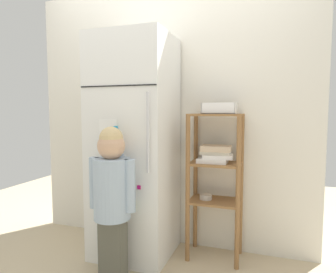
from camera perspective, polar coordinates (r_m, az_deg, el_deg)
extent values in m
plane|color=tan|center=(2.64, -2.71, -22.26)|extent=(6.00, 6.00, 0.00)
cube|color=silver|center=(2.66, -0.17, 3.88)|extent=(2.60, 0.03, 2.32)
cube|color=white|center=(2.46, -6.54, -2.08)|extent=(0.63, 0.57, 1.82)
cube|color=black|center=(2.19, -9.91, 9.70)|extent=(0.62, 0.01, 0.01)
cylinder|color=silver|center=(2.06, -3.93, 0.73)|extent=(0.02, 0.02, 0.57)
cube|color=white|center=(2.23, -11.58, 1.49)|extent=(0.15, 0.00, 0.15)
cube|color=#5DF038|center=(2.29, -10.39, -11.54)|extent=(0.03, 0.01, 0.03)
cube|color=#C21568|center=(2.18, -5.69, -9.83)|extent=(0.03, 0.01, 0.03)
cube|color=#46DD21|center=(2.24, -7.04, -13.34)|extent=(0.04, 0.02, 0.04)
cube|color=#BD30E0|center=(2.32, -10.88, -13.28)|extent=(0.03, 0.01, 0.03)
cube|color=#D03680|center=(2.22, -11.19, -0.76)|extent=(0.03, 0.02, 0.03)
cube|color=#1BA1DB|center=(2.19, -10.16, 1.57)|extent=(0.03, 0.01, 0.03)
cube|color=#565549|center=(2.27, -10.66, -20.72)|extent=(0.18, 0.11, 0.45)
cylinder|color=#9EB2C6|center=(2.12, -10.86, -9.94)|extent=(0.26, 0.26, 0.43)
sphere|color=#9EB2C6|center=(2.15, -9.92, -4.18)|extent=(0.11, 0.11, 0.11)
sphere|color=tan|center=(2.07, -10.99, -1.83)|extent=(0.19, 0.19, 0.19)
sphere|color=tan|center=(2.06, -11.01, -0.36)|extent=(0.16, 0.16, 0.16)
cylinder|color=#9EB2C6|center=(2.19, -14.13, -8.69)|extent=(0.07, 0.07, 0.36)
cylinder|color=#9EB2C6|center=(2.05, -7.38, -9.50)|extent=(0.07, 0.07, 0.36)
cylinder|color=olive|center=(2.36, 3.85, -10.11)|extent=(0.04, 0.04, 1.19)
cylinder|color=olive|center=(2.30, 13.46, -10.67)|extent=(0.04, 0.04, 1.19)
cylinder|color=olive|center=(2.61, 5.36, -8.67)|extent=(0.04, 0.04, 1.19)
cylinder|color=olive|center=(2.55, 14.03, -9.12)|extent=(0.04, 0.04, 1.19)
cube|color=olive|center=(2.37, 9.33, 4.18)|extent=(0.41, 0.28, 0.02)
cube|color=olive|center=(2.41, 9.20, -5.22)|extent=(0.41, 0.28, 0.02)
cube|color=olive|center=(2.48, 9.10, -12.32)|extent=(0.41, 0.28, 0.02)
cube|color=white|center=(2.39, 8.65, -4.65)|extent=(0.23, 0.16, 0.04)
cube|color=white|center=(2.39, 9.68, -3.84)|extent=(0.25, 0.18, 0.03)
cube|color=silver|center=(2.40, 9.25, -3.07)|extent=(0.24, 0.17, 0.03)
cube|color=#C6AD8E|center=(2.37, 9.32, -2.27)|extent=(0.24, 0.18, 0.04)
cylinder|color=beige|center=(2.48, 7.38, -11.57)|extent=(0.10, 0.10, 0.04)
cube|color=white|center=(2.36, 9.96, 4.46)|extent=(0.26, 0.18, 0.01)
cube|color=white|center=(2.27, 9.63, 5.45)|extent=(0.26, 0.01, 0.09)
cube|color=white|center=(2.45, 10.30, 5.40)|extent=(0.26, 0.01, 0.09)
cube|color=white|center=(2.38, 6.96, 5.46)|extent=(0.01, 0.18, 0.09)
cube|color=white|center=(2.34, 13.04, 5.38)|extent=(0.01, 0.18, 0.09)
sphere|color=maroon|center=(2.39, 9.93, 5.38)|extent=(0.07, 0.07, 0.07)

